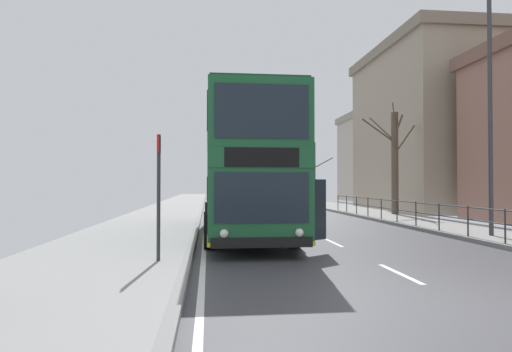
# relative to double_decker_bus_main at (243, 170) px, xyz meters

# --- Properties ---
(ground) EXTENTS (15.80, 140.00, 0.20)m
(ground) POSITION_rel_double_decker_bus_main_xyz_m (1.89, -9.50, -2.28)
(ground) COLOR #414146
(double_decker_bus_main) EXTENTS (3.25, 10.75, 4.42)m
(double_decker_bus_main) POSITION_rel_double_decker_bus_main_xyz_m (0.00, 0.00, 0.00)
(double_decker_bus_main) COLOR #19512D
(double_decker_bus_main) RESTS_ON ground
(pedestrian_railing_far_kerb) EXTENTS (0.05, 25.02, 0.97)m
(pedestrian_railing_far_kerb) POSITION_rel_double_decker_bus_main_xyz_m (7.06, -0.31, -1.52)
(pedestrian_railing_far_kerb) COLOR #2D3338
(pedestrian_railing_far_kerb) RESTS_ON ground
(bus_stop_sign_near) EXTENTS (0.08, 0.44, 2.74)m
(bus_stop_sign_near) POSITION_rel_double_decker_bus_main_xyz_m (-2.30, -5.69, -0.49)
(bus_stop_sign_near) COLOR #2D2D33
(bus_stop_sign_near) RESTS_ON ground
(street_lamp_far_side) EXTENTS (0.28, 0.60, 8.90)m
(street_lamp_far_side) POSITION_rel_double_decker_bus_main_xyz_m (7.91, -2.02, 2.90)
(street_lamp_far_side) COLOR #38383D
(street_lamp_far_side) RESTS_ON ground
(bare_tree_far_00) EXTENTS (3.26, 1.96, 5.28)m
(bare_tree_far_00) POSITION_rel_double_decker_bus_main_xyz_m (7.80, 21.78, 0.63)
(bare_tree_far_00) COLOR #4C3D2D
(bare_tree_far_00) RESTS_ON ground
(bare_tree_far_01) EXTENTS (3.43, 2.21, 6.10)m
(bare_tree_far_01) POSITION_rel_double_decker_bus_main_xyz_m (9.16, 8.29, 0.84)
(bare_tree_far_01) COLOR brown
(bare_tree_far_01) RESTS_ON ground
(background_building_01) EXTENTS (8.61, 16.71, 9.50)m
(background_building_01) POSITION_rel_double_decker_bus_main_xyz_m (18.04, 27.19, 2.46)
(background_building_01) COLOR #B2A899
(background_building_01) RESTS_ON ground
(background_building_02) EXTENTS (12.94, 12.76, 11.63)m
(background_building_02) POSITION_rel_double_decker_bus_main_xyz_m (17.10, 14.41, 3.53)
(background_building_02) COLOR gray
(background_building_02) RESTS_ON ground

